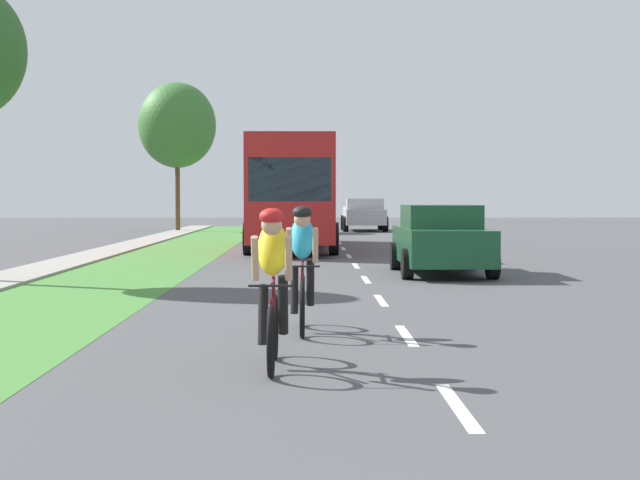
# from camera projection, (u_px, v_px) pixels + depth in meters

# --- Properties ---
(ground_plane) EXTENTS (120.00, 120.00, 0.00)m
(ground_plane) POSITION_uv_depth(u_px,v_px,m) (360.00, 272.00, 21.71)
(ground_plane) COLOR #4C4C4F
(grass_verge) EXTENTS (2.99, 70.00, 0.01)m
(grass_verge) POSITION_uv_depth(u_px,v_px,m) (129.00, 272.00, 21.64)
(grass_verge) COLOR #478438
(grass_verge) RESTS_ON ground_plane
(sidewalk_concrete) EXTENTS (1.32, 70.00, 0.10)m
(sidewalk_concrete) POSITION_uv_depth(u_px,v_px,m) (33.00, 272.00, 21.61)
(sidewalk_concrete) COLOR #9E998E
(sidewalk_concrete) RESTS_ON ground_plane
(lane_markings_center) EXTENTS (0.12, 53.80, 0.01)m
(lane_markings_center) POSITION_uv_depth(u_px,v_px,m) (352.00, 261.00, 25.71)
(lane_markings_center) COLOR white
(lane_markings_center) RESTS_ON ground_plane
(cyclist_lead) EXTENTS (0.42, 1.72, 1.58)m
(cyclist_lead) POSITION_uv_depth(u_px,v_px,m) (273.00, 286.00, 9.41)
(cyclist_lead) COLOR black
(cyclist_lead) RESTS_ON ground_plane
(cyclist_trailing) EXTENTS (0.42, 1.72, 1.58)m
(cyclist_trailing) POSITION_uv_depth(u_px,v_px,m) (302.00, 268.00, 11.95)
(cyclist_trailing) COLOR black
(cyclist_trailing) RESTS_ON ground_plane
(sedan_dark_green) EXTENTS (1.98, 4.30, 1.52)m
(sedan_dark_green) POSITION_uv_depth(u_px,v_px,m) (441.00, 239.00, 21.16)
(sedan_dark_green) COLOR #194C2D
(sedan_dark_green) RESTS_ON ground_plane
(bus_red) EXTENTS (2.78, 11.60, 3.48)m
(bus_red) POSITION_uv_depth(u_px,v_px,m) (293.00, 189.00, 31.87)
(bus_red) COLOR red
(bus_red) RESTS_ON ground_plane
(pickup_silver) EXTENTS (2.22, 5.10, 1.64)m
(pickup_silver) POSITION_uv_depth(u_px,v_px,m) (364.00, 215.00, 48.93)
(pickup_silver) COLOR #A5A8AD
(pickup_silver) RESTS_ON ground_plane
(street_tree_far) EXTENTS (3.89, 3.89, 7.46)m
(street_tree_far) POSITION_uv_depth(u_px,v_px,m) (177.00, 125.00, 48.32)
(street_tree_far) COLOR brown
(street_tree_far) RESTS_ON ground_plane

